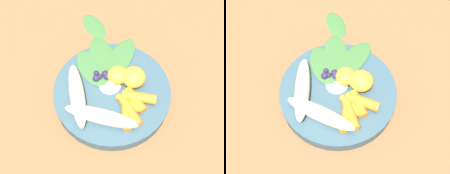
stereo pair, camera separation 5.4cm
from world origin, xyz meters
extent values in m
plane|color=brown|center=(0.00, 0.00, 0.00)|extent=(2.40, 2.40, 0.00)
cylinder|color=#385666|center=(0.00, 0.00, 0.01)|extent=(0.23, 0.23, 0.03)
ellipsoid|color=beige|center=(0.04, 0.05, 0.04)|extent=(0.13, 0.11, 0.03)
ellipsoid|color=beige|center=(0.07, -0.01, 0.04)|extent=(0.06, 0.14, 0.03)
ellipsoid|color=#F4A833|center=(-0.02, -0.02, 0.04)|extent=(0.04, 0.04, 0.03)
ellipsoid|color=#F4A833|center=(-0.05, 0.00, 0.05)|extent=(0.05, 0.05, 0.04)
cylinder|color=orange|center=(0.00, 0.07, 0.04)|extent=(0.03, 0.06, 0.02)
cylinder|color=orange|center=(-0.01, 0.06, 0.04)|extent=(0.02, 0.06, 0.02)
cylinder|color=orange|center=(-0.02, 0.04, 0.03)|extent=(0.04, 0.05, 0.01)
cylinder|color=orange|center=(-0.03, 0.04, 0.04)|extent=(0.03, 0.06, 0.02)
cylinder|color=orange|center=(-0.04, 0.04, 0.04)|extent=(0.06, 0.05, 0.02)
sphere|color=#2D234C|center=(0.00, -0.03, 0.03)|extent=(0.01, 0.01, 0.01)
sphere|color=#2D234C|center=(0.02, -0.04, 0.03)|extent=(0.01, 0.01, 0.01)
sphere|color=#2D234C|center=(0.02, -0.03, 0.03)|extent=(0.01, 0.01, 0.01)
sphere|color=#2D234C|center=(0.00, -0.03, 0.03)|extent=(0.01, 0.01, 0.01)
sphere|color=#2D234C|center=(-0.01, -0.02, 0.04)|extent=(0.01, 0.01, 0.01)
sphere|color=#2D234C|center=(0.01, -0.03, 0.03)|extent=(0.01, 0.01, 0.01)
sphere|color=#2D234C|center=(-0.01, -0.03, 0.03)|extent=(0.01, 0.01, 0.01)
cylinder|color=white|center=(0.00, -0.01, 0.03)|extent=(0.04, 0.04, 0.00)
ellipsoid|color=#3D7038|center=(-0.04, -0.06, 0.03)|extent=(0.13, 0.12, 0.01)
ellipsoid|color=#3D7038|center=(-0.01, -0.08, 0.03)|extent=(0.06, 0.13, 0.01)
ellipsoid|color=#3D7038|center=(0.02, -0.06, 0.03)|extent=(0.07, 0.11, 0.01)
ellipsoid|color=#3D7038|center=(-0.03, -0.19, 0.00)|extent=(0.05, 0.09, 0.01)
camera|label=1|loc=(0.11, 0.25, 0.50)|focal=44.27mm
camera|label=2|loc=(0.05, 0.27, 0.50)|focal=44.27mm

